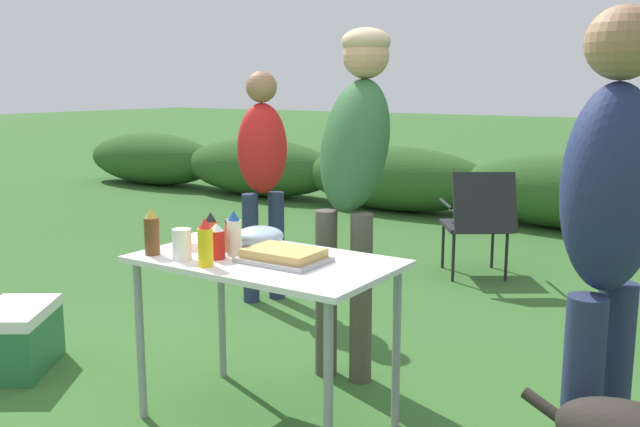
% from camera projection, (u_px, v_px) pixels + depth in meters
% --- Properties ---
extents(ground_plane, '(60.00, 60.00, 0.00)m').
position_uv_depth(ground_plane, '(268.00, 421.00, 3.15)').
color(ground_plane, '#336028').
extents(shrub_hedge, '(14.40, 0.90, 0.75)m').
position_uv_depth(shrub_hedge, '(570.00, 192.00, 7.25)').
color(shrub_hedge, '#2D5623').
rests_on(shrub_hedge, ground).
extents(folding_table, '(1.10, 0.64, 0.74)m').
position_uv_depth(folding_table, '(266.00, 276.00, 3.03)').
color(folding_table, white).
rests_on(folding_table, ground).
extents(food_tray, '(0.35, 0.25, 0.06)m').
position_uv_depth(food_tray, '(284.00, 256.00, 2.95)').
color(food_tray, '#9E9EA3').
rests_on(food_tray, folding_table).
extents(plate_stack, '(0.25, 0.25, 0.04)m').
position_uv_depth(plate_stack, '(200.00, 242.00, 3.25)').
color(plate_stack, white).
rests_on(plate_stack, folding_table).
extents(mixing_bowl, '(0.22, 0.22, 0.09)m').
position_uv_depth(mixing_bowl, '(260.00, 236.00, 3.24)').
color(mixing_bowl, '#99B2CC').
rests_on(mixing_bowl, folding_table).
extents(paper_cup_stack, '(0.08, 0.08, 0.13)m').
position_uv_depth(paper_cup_stack, '(182.00, 244.00, 2.98)').
color(paper_cup_stack, white).
rests_on(paper_cup_stack, folding_table).
extents(ketchup_bottle, '(0.07, 0.07, 0.15)m').
position_uv_depth(ketchup_bottle, '(217.00, 242.00, 2.99)').
color(ketchup_bottle, red).
rests_on(ketchup_bottle, folding_table).
extents(mustard_bottle, '(0.06, 0.06, 0.20)m').
position_uv_depth(mustard_bottle, '(205.00, 243.00, 2.87)').
color(mustard_bottle, yellow).
rests_on(mustard_bottle, folding_table).
extents(spice_jar, '(0.07, 0.07, 0.15)m').
position_uv_depth(spice_jar, '(232.00, 236.00, 3.12)').
color(spice_jar, '#B2893D').
rests_on(spice_jar, folding_table).
extents(beer_bottle, '(0.07, 0.07, 0.21)m').
position_uv_depth(beer_bottle, '(152.00, 232.00, 3.06)').
color(beer_bottle, brown).
rests_on(beer_bottle, folding_table).
extents(hot_sauce_bottle, '(0.06, 0.06, 0.19)m').
position_uv_depth(hot_sauce_bottle, '(211.00, 234.00, 3.07)').
color(hot_sauce_bottle, '#CC4214').
rests_on(hot_sauce_bottle, folding_table).
extents(mayo_bottle, '(0.06, 0.06, 0.20)m').
position_uv_depth(mayo_bottle, '(234.00, 234.00, 3.05)').
color(mayo_bottle, silver).
rests_on(mayo_bottle, folding_table).
extents(standing_person_in_olive_jacket, '(0.40, 0.53, 1.74)m').
position_uv_depth(standing_person_in_olive_jacket, '(355.00, 155.00, 3.53)').
color(standing_person_in_olive_jacket, '#4C473D').
rests_on(standing_person_in_olive_jacket, ground).
extents(standing_person_with_beanie, '(0.37, 0.45, 1.70)m').
position_uv_depth(standing_person_with_beanie, '(609.00, 228.00, 2.25)').
color(standing_person_with_beanie, '#232D4C').
rests_on(standing_person_with_beanie, ground).
extents(standing_person_in_gray_fleece, '(0.39, 0.42, 1.55)m').
position_uv_depth(standing_person_in_gray_fleece, '(263.00, 165.00, 4.75)').
color(standing_person_in_gray_fleece, '#232D4C').
rests_on(standing_person_in_gray_fleece, ground).
extents(camp_chair_green_behind_table, '(0.71, 0.75, 0.83)m').
position_uv_depth(camp_chair_green_behind_table, '(478.00, 218.00, 5.37)').
color(camp_chair_green_behind_table, '#232328').
rests_on(camp_chair_green_behind_table, ground).
extents(cooler_box, '(0.53, 0.58, 0.34)m').
position_uv_depth(cooler_box, '(17.00, 338.00, 3.68)').
color(cooler_box, '#286B3D').
rests_on(cooler_box, ground).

